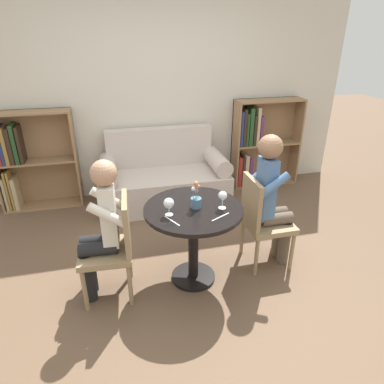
{
  "coord_description": "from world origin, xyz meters",
  "views": [
    {
      "loc": [
        -0.61,
        -2.43,
        2.09
      ],
      "look_at": [
        0.0,
        0.05,
        0.86
      ],
      "focal_mm": 32.0,
      "sensor_mm": 36.0,
      "label": 1
    }
  ],
  "objects": [
    {
      "name": "ground_plane",
      "position": [
        0.0,
        0.0,
        0.0
      ],
      "size": [
        16.0,
        16.0,
        0.0
      ],
      "primitive_type": "plane",
      "color": "brown"
    },
    {
      "name": "back_wall",
      "position": [
        0.0,
        2.03,
        1.35
      ],
      "size": [
        5.2,
        0.05,
        2.7
      ],
      "color": "beige",
      "rests_on": "ground_plane"
    },
    {
      "name": "round_table",
      "position": [
        0.0,
        0.0,
        0.57
      ],
      "size": [
        0.83,
        0.83,
        0.74
      ],
      "color": "black",
      "rests_on": "ground_plane"
    },
    {
      "name": "couch",
      "position": [
        0.0,
        1.6,
        0.31
      ],
      "size": [
        1.6,
        0.8,
        0.92
      ],
      "color": "beige",
      "rests_on": "ground_plane"
    },
    {
      "name": "bookshelf_left",
      "position": [
        -1.65,
        1.87,
        0.62
      ],
      "size": [
        0.95,
        0.28,
        1.22
      ],
      "color": "#93704C",
      "rests_on": "ground_plane"
    },
    {
      "name": "bookshelf_right",
      "position": [
        1.38,
        1.87,
        0.61
      ],
      "size": [
        0.95,
        0.28,
        1.22
      ],
      "color": "#93704C",
      "rests_on": "ground_plane"
    },
    {
      "name": "chair_left",
      "position": [
        -0.67,
        -0.02,
        0.49
      ],
      "size": [
        0.44,
        0.44,
        0.9
      ],
      "rotation": [
        0.0,
        0.0,
        -1.63
      ],
      "color": "#937A56",
      "rests_on": "ground_plane"
    },
    {
      "name": "chair_right",
      "position": [
        0.67,
        0.08,
        0.49
      ],
      "size": [
        0.42,
        0.42,
        0.9
      ],
      "rotation": [
        0.0,
        0.0,
        1.57
      ],
      "color": "#937A56",
      "rests_on": "ground_plane"
    },
    {
      "name": "person_left",
      "position": [
        -0.76,
        -0.01,
        0.65
      ],
      "size": [
        0.43,
        0.36,
        1.22
      ],
      "rotation": [
        0.0,
        0.0,
        -1.63
      ],
      "color": "black",
      "rests_on": "ground_plane"
    },
    {
      "name": "person_right",
      "position": [
        0.76,
        0.08,
        0.69
      ],
      "size": [
        0.42,
        0.34,
        1.29
      ],
      "rotation": [
        0.0,
        0.0,
        1.57
      ],
      "color": "brown",
      "rests_on": "ground_plane"
    },
    {
      "name": "wine_glass_left",
      "position": [
        -0.22,
        -0.07,
        0.84
      ],
      "size": [
        0.09,
        0.09,
        0.15
      ],
      "color": "white",
      "rests_on": "round_table"
    },
    {
      "name": "wine_glass_right",
      "position": [
        0.23,
        -0.07,
        0.85
      ],
      "size": [
        0.08,
        0.08,
        0.15
      ],
      "color": "white",
      "rests_on": "round_table"
    },
    {
      "name": "flower_vase",
      "position": [
        0.02,
        0.0,
        0.82
      ],
      "size": [
        0.09,
        0.09,
        0.24
      ],
      "color": "slate",
      "rests_on": "round_table"
    },
    {
      "name": "knife_left_setting",
      "position": [
        -0.21,
        -0.17,
        0.74
      ],
      "size": [
        0.09,
        0.17,
        0.0
      ],
      "color": "silver",
      "rests_on": "round_table"
    },
    {
      "name": "fork_left_setting",
      "position": [
        0.17,
        -0.2,
        0.74
      ],
      "size": [
        0.17,
        0.1,
        0.0
      ],
      "color": "silver",
      "rests_on": "round_table"
    }
  ]
}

